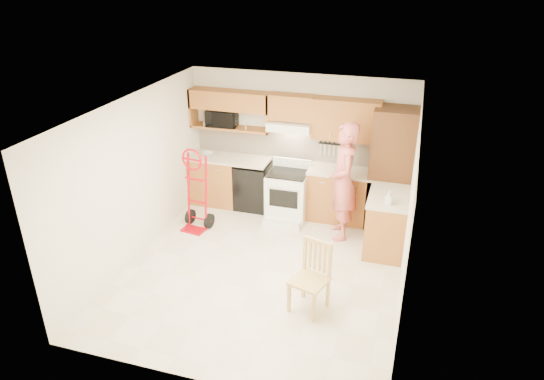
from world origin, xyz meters
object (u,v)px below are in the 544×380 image
at_px(range, 287,193).
at_px(hand_truck, 194,194).
at_px(dining_chair, 309,279).
at_px(microwave, 222,118).
at_px(person, 343,182).

height_order(range, hand_truck, hand_truck).
relative_size(range, hand_truck, 0.78).
relative_size(hand_truck, dining_chair, 1.37).
bearing_deg(microwave, range, -24.30).
bearing_deg(microwave, dining_chair, -57.47).
bearing_deg(range, microwave, 162.44).
height_order(microwave, range, microwave).
bearing_deg(hand_truck, person, 19.37).
bearing_deg(hand_truck, range, 37.40).
relative_size(microwave, range, 0.54).
bearing_deg(dining_chair, range, 129.07).
height_order(microwave, dining_chair, microwave).
xyz_separation_m(range, person, (1.01, -0.31, 0.47)).
distance_m(microwave, hand_truck, 1.56).
relative_size(microwave, person, 0.28).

